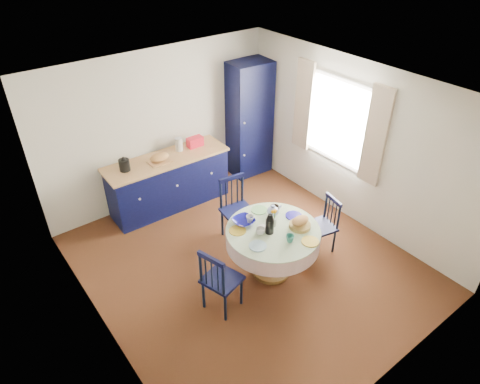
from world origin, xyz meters
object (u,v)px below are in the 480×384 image
at_px(chair_left, 220,280).
at_px(mug_b, 290,238).
at_px(mug_c, 275,209).
at_px(chair_right, 323,224).
at_px(mug_a, 260,231).
at_px(mug_d, 250,219).
at_px(kitchen_counter, 169,181).
at_px(dining_table, 273,237).
at_px(chair_far, 237,209).
at_px(cobalt_bowl, 244,221).
at_px(pantry_cabinet, 249,119).

bearing_deg(chair_left, mug_b, -118.89).
bearing_deg(chair_left, mug_c, -88.81).
xyz_separation_m(chair_right, mug_a, (-1.09, 0.10, 0.35)).
bearing_deg(mug_b, mug_d, 103.60).
xyz_separation_m(kitchen_counter, mug_d, (0.15, -1.92, 0.33)).
height_order(dining_table, mug_c, dining_table).
relative_size(chair_left, chair_far, 0.95).
bearing_deg(chair_far, chair_left, -127.93).
xyz_separation_m(chair_far, cobalt_bowl, (-0.32, -0.57, 0.27)).
distance_m(pantry_cabinet, chair_left, 3.43).
bearing_deg(chair_right, dining_table, -82.03).
xyz_separation_m(dining_table, chair_far, (0.09, 0.91, -0.12)).
distance_m(chair_far, chair_right, 1.26).
xyz_separation_m(mug_c, cobalt_bowl, (-0.48, 0.06, -0.02)).
relative_size(chair_left, chair_right, 1.11).
bearing_deg(mug_d, pantry_cabinet, 51.81).
bearing_deg(chair_left, cobalt_bowl, -74.40).
height_order(chair_right, mug_d, chair_right).
relative_size(mug_a, mug_c, 0.87).
xyz_separation_m(pantry_cabinet, mug_d, (-1.59, -2.02, -0.25)).
height_order(mug_c, cobalt_bowl, mug_c).
relative_size(kitchen_counter, chair_far, 2.04).
bearing_deg(pantry_cabinet, mug_d, -124.63).
relative_size(pantry_cabinet, mug_d, 19.16).
relative_size(chair_left, mug_b, 8.87).
bearing_deg(mug_d, mug_c, -4.50).
bearing_deg(kitchen_counter, dining_table, -80.61).
xyz_separation_m(chair_left, chair_right, (1.81, 0.02, -0.05)).
xyz_separation_m(dining_table, chair_right, (0.90, -0.06, -0.19)).
distance_m(mug_a, mug_d, 0.27).
height_order(chair_left, cobalt_bowl, chair_left).
relative_size(chair_far, mug_c, 7.63).
xyz_separation_m(pantry_cabinet, cobalt_bowl, (-1.68, -1.99, -0.26)).
xyz_separation_m(mug_b, cobalt_bowl, (-0.23, 0.63, -0.02)).
bearing_deg(mug_a, mug_d, 80.06).
distance_m(mug_d, cobalt_bowl, 0.09).
relative_size(chair_far, mug_d, 9.15).
height_order(chair_far, mug_c, chair_far).
distance_m(dining_table, chair_far, 0.92).
bearing_deg(cobalt_bowl, mug_b, -70.15).
bearing_deg(cobalt_bowl, mug_c, -7.39).
xyz_separation_m(chair_left, mug_a, (0.73, 0.12, 0.31)).
xyz_separation_m(chair_right, mug_b, (-0.89, -0.23, 0.36)).
relative_size(kitchen_counter, cobalt_bowl, 7.24).
relative_size(chair_far, cobalt_bowl, 3.55).
bearing_deg(chair_far, mug_d, -103.87).
distance_m(mug_b, cobalt_bowl, 0.67).
distance_m(mug_a, mug_b, 0.39).
bearing_deg(cobalt_bowl, pantry_cabinet, 49.95).
xyz_separation_m(pantry_cabinet, mug_a, (-1.64, -2.29, -0.25)).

